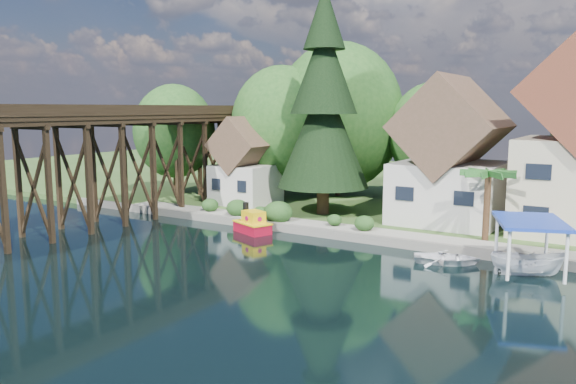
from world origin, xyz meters
name	(u,v)px	position (x,y,z in m)	size (l,w,h in m)	color
ground	(252,263)	(0.00, 0.00, 0.00)	(140.00, 140.00, 0.00)	black
bank	(432,189)	(0.00, 34.00, 0.25)	(140.00, 52.00, 0.50)	#304E1F
seawall	(370,239)	(4.00, 8.00, 0.31)	(60.00, 0.40, 0.62)	slate
promenade	(405,236)	(6.00, 9.30, 0.53)	(50.00, 2.60, 0.06)	gray
trestle_bridge	(127,155)	(-16.00, 5.17, 5.35)	(4.12, 44.18, 9.30)	black
house_left	(451,161)	(7.00, 16.00, 5.14)	(7.64, 8.64, 11.02)	beige
shed	(246,167)	(-11.00, 14.50, 3.83)	(5.09, 5.40, 7.85)	beige
bg_trees	(401,128)	(1.00, 21.25, 7.29)	(49.90, 13.30, 10.57)	#382314
shrubs	(273,211)	(-4.60, 9.26, 1.23)	(15.76, 2.47, 1.70)	#1B3D16
conifer	(324,106)	(-2.65, 13.66, 9.24)	(7.37, 7.37, 18.15)	#382314
palm_tree	(488,176)	(10.86, 10.86, 4.77)	(4.04, 4.04, 4.89)	#382314
tugboat	(253,224)	(-4.64, 6.56, 0.65)	(3.41, 2.66, 2.19)	#AD0B23
boat_white_a	(447,257)	(9.82, 5.93, 0.40)	(2.74, 3.83, 0.79)	white
boat_canopy	(528,252)	(14.26, 5.71, 1.34)	(4.74, 5.67, 3.11)	white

